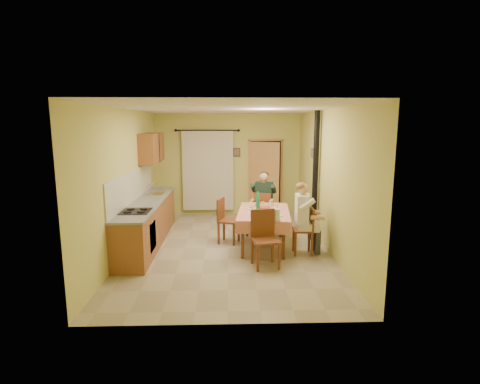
{
  "coord_description": "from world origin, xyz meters",
  "views": [
    {
      "loc": [
        0.02,
        -7.38,
        2.49
      ],
      "look_at": [
        0.25,
        0.1,
        1.15
      ],
      "focal_mm": 28.0,
      "sensor_mm": 36.0,
      "label": 1
    }
  ],
  "objects_px": {
    "chair_right": "(303,239)",
    "chair_near": "(265,250)",
    "man_far": "(264,195)",
    "man_right": "(303,210)",
    "chair_left": "(228,229)",
    "stove_flue": "(315,193)",
    "dining_table": "(264,229)",
    "chair_far": "(263,220)"
  },
  "relations": [
    {
      "from": "chair_near",
      "to": "chair_left",
      "type": "height_order",
      "value": "chair_near"
    },
    {
      "from": "man_right",
      "to": "man_far",
      "type": "bearing_deg",
      "value": 23.77
    },
    {
      "from": "chair_near",
      "to": "chair_far",
      "type": "bearing_deg",
      "value": -105.33
    },
    {
      "from": "dining_table",
      "to": "chair_right",
      "type": "distance_m",
      "value": 0.87
    },
    {
      "from": "chair_right",
      "to": "chair_left",
      "type": "relative_size",
      "value": 0.97
    },
    {
      "from": "chair_near",
      "to": "stove_flue",
      "type": "height_order",
      "value": "stove_flue"
    },
    {
      "from": "chair_left",
      "to": "man_far",
      "type": "relative_size",
      "value": 0.69
    },
    {
      "from": "chair_left",
      "to": "man_far",
      "type": "xyz_separation_m",
      "value": [
        0.84,
        0.84,
        0.59
      ]
    },
    {
      "from": "dining_table",
      "to": "chair_far",
      "type": "height_order",
      "value": "chair_far"
    },
    {
      "from": "chair_right",
      "to": "chair_left",
      "type": "distance_m",
      "value": 1.65
    },
    {
      "from": "man_far",
      "to": "man_right",
      "type": "xyz_separation_m",
      "value": [
        0.62,
        -1.6,
        0.0
      ]
    },
    {
      "from": "chair_far",
      "to": "man_right",
      "type": "distance_m",
      "value": 1.8
    },
    {
      "from": "chair_left",
      "to": "man_right",
      "type": "height_order",
      "value": "man_right"
    },
    {
      "from": "chair_far",
      "to": "chair_right",
      "type": "bearing_deg",
      "value": -52.51
    },
    {
      "from": "dining_table",
      "to": "chair_far",
      "type": "xyz_separation_m",
      "value": [
        0.1,
        1.13,
        -0.09
      ]
    },
    {
      "from": "dining_table",
      "to": "chair_right",
      "type": "bearing_deg",
      "value": -25.61
    },
    {
      "from": "chair_right",
      "to": "chair_near",
      "type": "bearing_deg",
      "value": 130.8
    },
    {
      "from": "dining_table",
      "to": "stove_flue",
      "type": "bearing_deg",
      "value": 31.08
    },
    {
      "from": "man_far",
      "to": "chair_near",
      "type": "bearing_deg",
      "value": -78.85
    },
    {
      "from": "chair_left",
      "to": "man_far",
      "type": "distance_m",
      "value": 1.32
    },
    {
      "from": "chair_far",
      "to": "chair_right",
      "type": "relative_size",
      "value": 1.03
    },
    {
      "from": "chair_far",
      "to": "man_right",
      "type": "height_order",
      "value": "man_right"
    },
    {
      "from": "man_right",
      "to": "stove_flue",
      "type": "bearing_deg",
      "value": -21.36
    },
    {
      "from": "chair_right",
      "to": "man_right",
      "type": "distance_m",
      "value": 0.59
    },
    {
      "from": "chair_near",
      "to": "man_far",
      "type": "xyz_separation_m",
      "value": [
        0.17,
        2.23,
        0.59
      ]
    },
    {
      "from": "chair_near",
      "to": "chair_left",
      "type": "bearing_deg",
      "value": -75.57
    },
    {
      "from": "chair_right",
      "to": "man_right",
      "type": "xyz_separation_m",
      "value": [
        -0.01,
        0.0,
        0.59
      ]
    },
    {
      "from": "dining_table",
      "to": "man_right",
      "type": "bearing_deg",
      "value": -26.0
    },
    {
      "from": "chair_right",
      "to": "chair_left",
      "type": "bearing_deg",
      "value": 65.22
    },
    {
      "from": "chair_right",
      "to": "man_far",
      "type": "distance_m",
      "value": 1.82
    },
    {
      "from": "man_far",
      "to": "dining_table",
      "type": "bearing_deg",
      "value": -79.51
    },
    {
      "from": "man_right",
      "to": "stove_flue",
      "type": "relative_size",
      "value": 0.5
    },
    {
      "from": "man_far",
      "to": "man_right",
      "type": "bearing_deg",
      "value": -53.15
    },
    {
      "from": "stove_flue",
      "to": "chair_right",
      "type": "bearing_deg",
      "value": -113.3
    },
    {
      "from": "chair_near",
      "to": "chair_right",
      "type": "xyz_separation_m",
      "value": [
        0.81,
        0.64,
        -0.0
      ]
    },
    {
      "from": "chair_far",
      "to": "chair_left",
      "type": "height_order",
      "value": "chair_left"
    },
    {
      "from": "chair_right",
      "to": "stove_flue",
      "type": "xyz_separation_m",
      "value": [
        0.43,
        1.0,
        0.74
      ]
    },
    {
      "from": "dining_table",
      "to": "chair_near",
      "type": "distance_m",
      "value": 1.1
    },
    {
      "from": "chair_right",
      "to": "stove_flue",
      "type": "height_order",
      "value": "stove_flue"
    },
    {
      "from": "stove_flue",
      "to": "chair_far",
      "type": "bearing_deg",
      "value": 151.11
    },
    {
      "from": "chair_left",
      "to": "dining_table",
      "type": "bearing_deg",
      "value": 86.53
    },
    {
      "from": "chair_right",
      "to": "stove_flue",
      "type": "relative_size",
      "value": 0.33
    }
  ]
}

